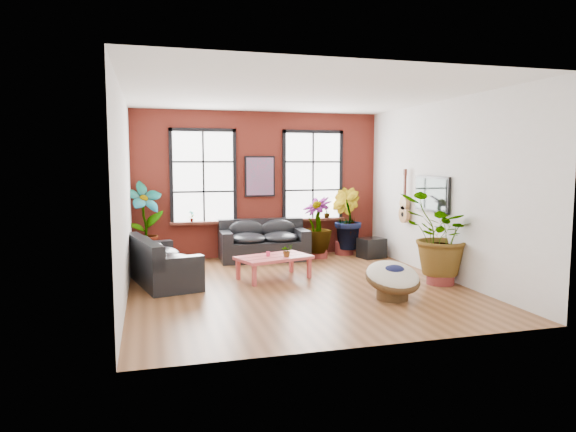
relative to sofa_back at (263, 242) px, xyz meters
name	(u,v)px	position (x,y,z in m)	size (l,w,h in m)	color
room	(294,192)	(0.02, -2.59, 1.32)	(6.04, 6.54, 3.54)	brown
sofa_back	(263,242)	(0.00, 0.00, 0.00)	(2.08, 1.06, 0.94)	black
sofa_left	(160,262)	(-2.42, -1.78, -0.03)	(1.40, 2.35, 0.87)	black
coffee_table	(274,259)	(-0.24, -2.03, -0.02)	(1.59, 1.20, 0.54)	#C54748
papasan_chair	(393,278)	(1.32, -4.03, -0.07)	(0.93, 0.94, 0.69)	#4D341B
poster	(260,176)	(0.02, 0.45, 1.53)	(0.74, 0.06, 0.98)	black
tv_wall_unit	(424,198)	(2.95, -2.14, 1.12)	(0.13, 1.86, 1.20)	black
media_box	(371,248)	(2.55, -0.48, -0.19)	(0.66, 0.59, 0.48)	black
pot_back_left	(146,257)	(-2.68, 0.06, -0.25)	(0.55, 0.55, 0.36)	maroon
pot_back_right	(344,248)	(2.09, 0.14, -0.26)	(0.52, 0.52, 0.33)	maroon
pot_right_wall	(440,274)	(2.69, -3.28, -0.24)	(0.58, 0.58, 0.38)	maroon
pot_mid	(318,251)	(1.31, -0.13, -0.26)	(0.59, 0.59, 0.34)	maroon
floor_plant_back_left	(144,220)	(-2.69, 0.10, 0.59)	(0.91, 0.62, 1.73)	#1C4E14
floor_plant_back_right	(346,218)	(2.12, 0.11, 0.48)	(0.83, 0.67, 1.51)	#1C4E14
floor_plant_right_wall	(440,235)	(2.66, -3.27, 0.51)	(1.40, 1.21, 1.56)	#1C4E14
floor_plant_mid	(317,225)	(1.28, -0.13, 0.38)	(0.74, 0.74, 1.32)	#1C4E14
table_plant	(287,250)	(-0.01, -2.15, 0.15)	(0.22, 0.19, 0.25)	#1C4E14
sill_plant_left	(192,216)	(-1.63, 0.40, 0.61)	(0.14, 0.10, 0.27)	#1C4E14
sill_plant_right	(327,212)	(1.72, 0.40, 0.61)	(0.15, 0.15, 0.27)	#1C4E14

